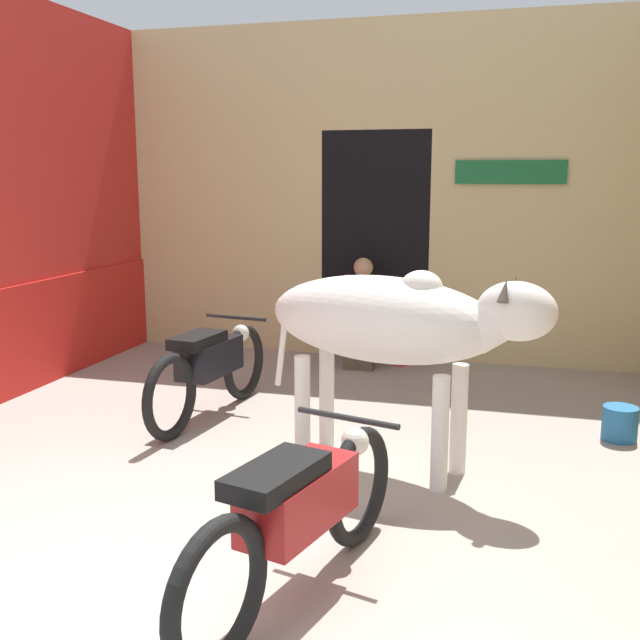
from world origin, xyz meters
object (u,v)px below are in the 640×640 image
object	(u,v)px
cow	(394,323)
plastic_stool	(401,345)
motorcycle_near	(298,511)
motorcycle_far	(210,366)
shopkeeper_seated	(362,311)
bucket	(620,423)

from	to	relation	value
cow	plastic_stool	distance (m)	3.02
motorcycle_near	plastic_stool	bearing A→B (deg)	93.55
cow	motorcycle_far	xyz separation A→B (m)	(-1.64, 0.70, -0.58)
motorcycle_far	shopkeeper_seated	xyz separation A→B (m)	(0.84, 1.97, 0.15)
motorcycle_far	shopkeeper_seated	bearing A→B (deg)	67.03
motorcycle_near	motorcycle_far	xyz separation A→B (m)	(-1.50, 2.37, 0.01)
cow	plastic_stool	bearing A→B (deg)	98.34
cow	shopkeeper_seated	distance (m)	2.82
plastic_stool	bucket	distance (m)	2.72
motorcycle_near	bucket	world-z (taller)	motorcycle_near
cow	bucket	bearing A→B (deg)	33.30
cow	motorcycle_near	bearing A→B (deg)	-94.76
plastic_stool	bucket	world-z (taller)	plastic_stool
cow	shopkeeper_seated	size ratio (longest dim) A/B	1.77
shopkeeper_seated	bucket	xyz separation A→B (m)	(2.36, -1.65, -0.46)
motorcycle_near	plastic_stool	size ratio (longest dim) A/B	4.72
motorcycle_far	bucket	world-z (taller)	motorcycle_far
cow	plastic_stool	size ratio (longest dim) A/B	5.21
motorcycle_near	shopkeeper_seated	size ratio (longest dim) A/B	1.61
bucket	cow	bearing A→B (deg)	-146.70
cow	motorcycle_near	size ratio (longest dim) A/B	1.10
shopkeeper_seated	plastic_stool	distance (m)	0.57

